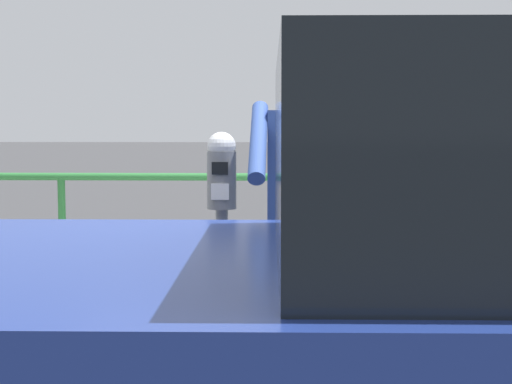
{
  "coord_description": "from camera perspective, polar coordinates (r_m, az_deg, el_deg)",
  "views": [
    {
      "loc": [
        0.03,
        -3.71,
        1.53
      ],
      "look_at": [
        -0.1,
        0.47,
        1.16
      ],
      "focal_mm": 50.75,
      "sensor_mm": 36.0,
      "label": 1
    }
  ],
  "objects": [
    {
      "name": "background_railing",
      "position": [
        5.76,
        1.51,
        -1.58
      ],
      "size": [
        24.06,
        0.06,
        1.05
      ],
      "color": "#2D7A38",
      "rests_on": "sidewalk_curb"
    },
    {
      "name": "sidewalk_curb",
      "position": [
        5.06,
        1.44,
        -11.8
      ],
      "size": [
        36.0,
        2.28,
        0.13
      ],
      "primitive_type": "cube",
      "color": "#9E9B93",
      "rests_on": "ground"
    },
    {
      "name": "pedestrian_at_meter",
      "position": [
        4.07,
        4.1,
        -0.7
      ],
      "size": [
        0.63,
        0.6,
        1.73
      ],
      "rotation": [
        0.0,
        0.0,
        -3.16
      ],
      "color": "slate",
      "rests_on": "sidewalk_curb"
    },
    {
      "name": "parking_meter",
      "position": [
        4.08,
        -2.72,
        -0.75
      ],
      "size": [
        0.17,
        0.17,
        1.38
      ],
      "rotation": [
        0.0,
        0.0,
        3.11
      ],
      "color": "slate",
      "rests_on": "sidewalk_curb"
    }
  ]
}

